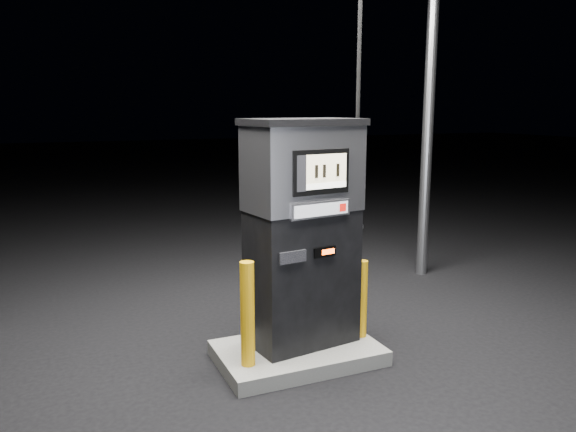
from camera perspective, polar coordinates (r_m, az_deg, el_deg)
name	(u,v)px	position (r m, az deg, el deg)	size (l,w,h in m)	color
ground	(298,360)	(5.87, 0.99, -14.40)	(80.00, 80.00, 0.00)	black
pump_island	(298,353)	(5.83, 0.99, -13.74)	(1.60, 1.00, 0.15)	#62625E
fuel_dispenser	(303,231)	(5.56, 1.51, -1.53)	(1.29, 0.82, 4.69)	black
bollard_left	(248,314)	(5.24, -4.14, -9.91)	(0.13, 0.13, 1.00)	#F0A90D
bollard_right	(362,299)	(5.94, 7.52, -8.34)	(0.11, 0.11, 0.82)	#F0A90D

